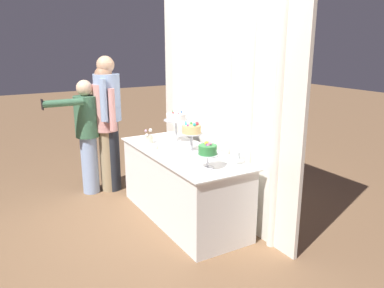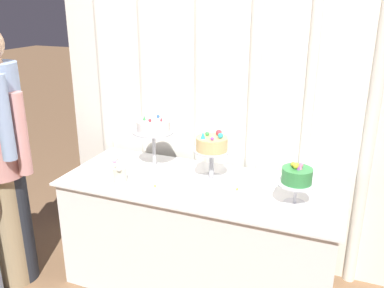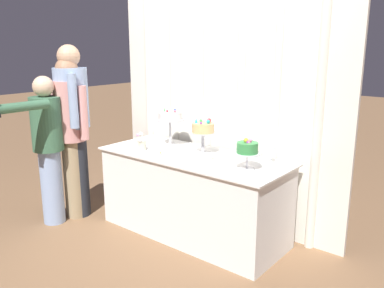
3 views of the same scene
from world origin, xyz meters
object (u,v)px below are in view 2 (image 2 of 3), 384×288
at_px(cake_display_leftmost, 153,129).
at_px(flower_vase, 119,173).
at_px(tealight_far_left, 155,188).
at_px(guest_man_pink_jacket, 2,151).
at_px(cake_display_center, 212,147).
at_px(tealight_near_left, 237,191).
at_px(cake_table, 200,235).
at_px(cake_display_rightmost, 297,178).
at_px(wine_glass, 313,172).

relative_size(cake_display_leftmost, flower_vase, 2.22).
relative_size(tealight_far_left, guest_man_pink_jacket, 0.02).
xyz_separation_m(cake_display_center, tealight_near_left, (0.22, -0.14, -0.21)).
bearing_deg(cake_display_leftmost, cake_display_center, -5.95).
height_order(cake_table, cake_display_rightmost, cake_display_rightmost).
xyz_separation_m(cake_display_center, tealight_far_left, (-0.27, -0.28, -0.21)).
relative_size(cake_display_center, tealight_far_left, 9.18).
height_order(cake_display_rightmost, tealight_far_left, cake_display_rightmost).
xyz_separation_m(cake_table, guest_man_pink_jacket, (-1.21, -0.41, 0.58)).
bearing_deg(wine_glass, tealight_far_left, -154.79).
bearing_deg(cake_table, cake_display_leftmost, 160.91).
distance_m(cake_display_leftmost, guest_man_pink_jacket, 0.99).
distance_m(cake_table, tealight_near_left, 0.48).
relative_size(wine_glass, tealight_far_left, 3.88).
distance_m(cake_display_leftmost, tealight_near_left, 0.73).
bearing_deg(flower_vase, cake_table, 18.78).
bearing_deg(cake_table, cake_display_center, 63.65).
xyz_separation_m(flower_vase, tealight_far_left, (0.27, -0.02, -0.05)).
xyz_separation_m(cake_display_leftmost, tealight_near_left, (0.66, -0.18, -0.27)).
distance_m(cake_table, cake_display_center, 0.62).
xyz_separation_m(wine_glass, tealight_far_left, (-0.90, -0.42, -0.09)).
height_order(cake_table, wine_glass, wine_glass).
height_order(cake_table, cake_display_center, cake_display_center).
bearing_deg(cake_display_center, cake_table, -116.35).
distance_m(wine_glass, tealight_far_left, 1.00).
xyz_separation_m(cake_display_rightmost, tealight_near_left, (-0.35, 0.02, -0.16)).
bearing_deg(wine_glass, cake_display_rightmost, -101.75).
bearing_deg(cake_table, tealight_far_left, -139.43).
bearing_deg(cake_display_rightmost, cake_table, 173.91).
height_order(cake_display_leftmost, wine_glass, cake_display_leftmost).
relative_size(flower_vase, tealight_near_left, 4.33).
bearing_deg(tealight_far_left, cake_display_center, 46.40).
xyz_separation_m(cake_table, cake_display_center, (0.05, 0.09, 0.61)).
xyz_separation_m(tealight_far_left, tealight_near_left, (0.49, 0.15, -0.00)).
relative_size(cake_table, flower_vase, 10.67).
xyz_separation_m(cake_display_leftmost, cake_display_rightmost, (1.01, -0.20, -0.11)).
distance_m(cake_table, cake_display_leftmost, 0.79).
bearing_deg(cake_display_leftmost, guest_man_pink_jacket, -146.10).
relative_size(cake_table, guest_man_pink_jacket, 1.03).
relative_size(cake_display_rightmost, flower_vase, 1.56).
distance_m(flower_vase, tealight_far_left, 0.28).
height_order(cake_display_leftmost, cake_display_center, cake_display_leftmost).
relative_size(cake_display_center, cake_display_rightmost, 1.27).
bearing_deg(guest_man_pink_jacket, cake_display_leftmost, 33.90).
bearing_deg(wine_glass, cake_display_leftmost, -175.08).
bearing_deg(flower_vase, guest_man_pink_jacket, -161.26).
height_order(cake_display_leftmost, cake_display_rightmost, cake_display_leftmost).
bearing_deg(tealight_near_left, wine_glass, 33.91).
xyz_separation_m(wine_glass, tealight_near_left, (-0.41, -0.28, -0.09)).
relative_size(cake_display_rightmost, guest_man_pink_jacket, 0.15).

